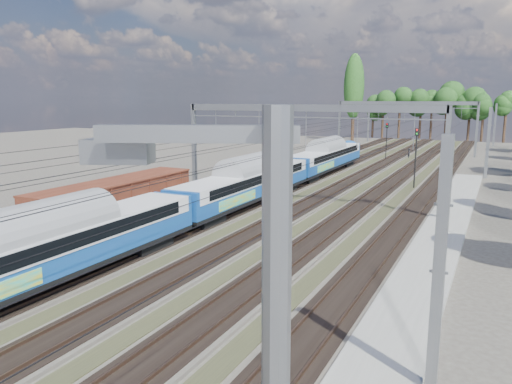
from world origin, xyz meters
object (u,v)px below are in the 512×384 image
at_px(freight_boxcar, 117,202).
at_px(signal_near, 387,137).
at_px(worker, 409,153).
at_px(emu_train, 246,178).
at_px(signal_far, 416,151).

bearing_deg(freight_boxcar, signal_near, 80.74).
bearing_deg(freight_boxcar, worker, 78.73).
bearing_deg(signal_near, emu_train, -81.80).
xyz_separation_m(worker, signal_near, (-2.75, -4.51, 2.83)).
bearing_deg(worker, emu_train, 167.30).
xyz_separation_m(freight_boxcar, signal_far, (16.17, 28.02, 1.81)).
relative_size(worker, signal_far, 0.26).
xyz_separation_m(signal_near, signal_far, (7.84, -23.04, 0.40)).
relative_size(emu_train, freight_boxcar, 4.58).
bearing_deg(signal_far, freight_boxcar, -133.95).
distance_m(worker, signal_near, 5.99).
relative_size(emu_train, signal_near, 11.35).
distance_m(freight_boxcar, signal_near, 51.76).
bearing_deg(worker, freight_boxcar, 164.46).
height_order(freight_boxcar, signal_near, signal_near).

